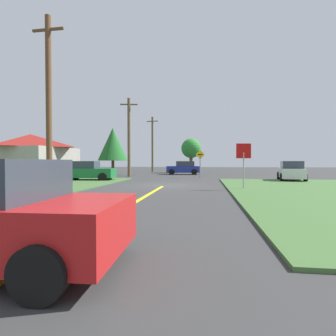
{
  "coord_description": "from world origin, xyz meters",
  "views": [
    {
      "loc": [
        2.68,
        -18.07,
        1.59
      ],
      "look_at": [
        -0.34,
        4.1,
        1.05
      ],
      "focal_mm": 29.13,
      "sensor_mm": 36.0,
      "label": 1
    }
  ],
  "objects": [
    {
      "name": "ground_plane",
      "position": [
        0.0,
        0.0,
        0.0
      ],
      "size": [
        120.0,
        120.0,
        0.0
      ],
      "primitive_type": "plane",
      "color": "#363636"
    },
    {
      "name": "lane_stripe_center",
      "position": [
        0.0,
        -8.0,
        0.01
      ],
      "size": [
        0.2,
        14.0,
        0.01
      ],
      "primitive_type": "cube",
      "color": "yellow",
      "rests_on": "ground"
    },
    {
      "name": "stop_sign",
      "position": [
        4.83,
        -2.35,
        1.85
      ],
      "size": [
        0.83,
        0.15,
        2.6
      ],
      "rotation": [
        0.0,
        0.0,
        3.28
      ],
      "color": "#9EA0A8",
      "rests_on": "ground"
    },
    {
      "name": "car_on_crossroad",
      "position": [
        9.67,
        5.31,
        0.8
      ],
      "size": [
        2.46,
        4.21,
        1.62
      ],
      "rotation": [
        0.0,
        0.0,
        1.4
      ],
      "color": "silver",
      "rests_on": "ground"
    },
    {
      "name": "car_approaching_junction",
      "position": [
        0.09,
        15.12,
        0.8
      ],
      "size": [
        4.06,
        2.22,
        1.62
      ],
      "rotation": [
        0.0,
        0.0,
        3.21
      ],
      "color": "navy",
      "rests_on": "ground"
    },
    {
      "name": "parked_car_near_building",
      "position": [
        -6.99,
        3.33,
        0.8
      ],
      "size": [
        4.37,
        2.11,
        1.62
      ],
      "rotation": [
        0.0,
        0.0,
        0.06
      ],
      "color": "#196B33",
      "rests_on": "ground"
    },
    {
      "name": "utility_pole_near",
      "position": [
        -5.62,
        -4.42,
        4.79
      ],
      "size": [
        1.8,
        0.31,
        9.35
      ],
      "color": "brown",
      "rests_on": "ground"
    },
    {
      "name": "utility_pole_mid",
      "position": [
        -5.14,
        9.39,
        4.17
      ],
      "size": [
        1.79,
        0.45,
        8.13
      ],
      "color": "brown",
      "rests_on": "ground"
    },
    {
      "name": "utility_pole_far",
      "position": [
        -5.36,
        23.2,
        4.35
      ],
      "size": [
        1.8,
        0.39,
        8.44
      ],
      "color": "brown",
      "rests_on": "ground"
    },
    {
      "name": "direction_sign",
      "position": [
        2.21,
        8.56,
        1.69
      ],
      "size": [
        0.9,
        0.11,
        2.72
      ],
      "color": "slate",
      "rests_on": "ground"
    },
    {
      "name": "oak_tree_left",
      "position": [
        0.73,
        20.25,
        3.39
      ],
      "size": [
        2.74,
        2.74,
        4.82
      ],
      "color": "brown",
      "rests_on": "ground"
    },
    {
      "name": "pine_tree_center",
      "position": [
        -7.81,
        12.05,
        3.56
      ],
      "size": [
        3.41,
        3.41,
        5.44
      ],
      "color": "brown",
      "rests_on": "ground"
    },
    {
      "name": "barn",
      "position": [
        -13.06,
        4.8,
        2.03
      ],
      "size": [
        6.9,
        6.56,
        4.07
      ],
      "color": "gray",
      "rests_on": "ground"
    }
  ]
}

